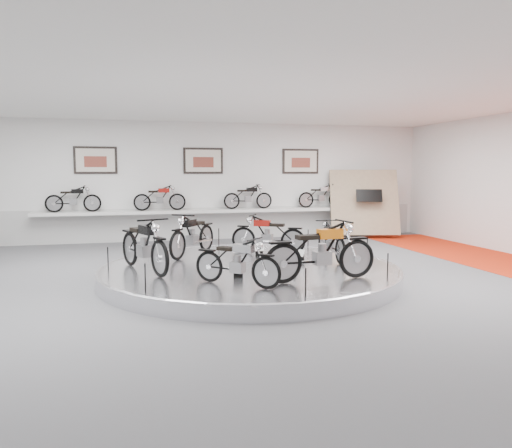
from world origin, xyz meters
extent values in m
plane|color=#565658|center=(0.00, 0.00, 0.00)|extent=(16.00, 16.00, 0.00)
plane|color=white|center=(0.00, 0.00, 4.00)|extent=(16.00, 16.00, 0.00)
plane|color=white|center=(0.00, 7.00, 2.00)|extent=(16.00, 0.00, 16.00)
plane|color=white|center=(0.00, -7.00, 2.00)|extent=(16.00, 0.00, 16.00)
cube|color=#BCBCBA|center=(0.00, 6.98, 0.55)|extent=(15.68, 0.04, 1.10)
cylinder|color=silver|center=(0.00, 0.30, 0.15)|extent=(6.40, 6.40, 0.30)
torus|color=#B2B2BA|center=(0.00, 0.30, 0.27)|extent=(6.40, 6.40, 0.10)
cube|color=silver|center=(0.00, 6.70, 1.00)|extent=(11.00, 0.55, 0.10)
cube|color=beige|center=(-3.50, 6.96, 2.70)|extent=(1.35, 0.06, 0.88)
cube|color=beige|center=(0.00, 6.96, 2.70)|extent=(1.35, 0.06, 0.88)
cube|color=beige|center=(3.50, 6.96, 2.70)|extent=(1.35, 0.06, 0.88)
cube|color=tan|center=(5.60, 6.10, 1.25)|extent=(2.56, 1.52, 2.30)
camera|label=1|loc=(-2.52, -10.02, 2.33)|focal=35.00mm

